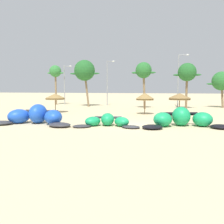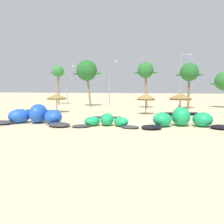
% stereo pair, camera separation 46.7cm
% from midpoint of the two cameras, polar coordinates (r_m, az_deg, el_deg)
% --- Properties ---
extents(ground_plane, '(260.00, 260.00, 0.00)m').
position_cam_midpoint_polar(ground_plane, '(21.89, 4.80, -3.27)').
color(ground_plane, beige).
extents(kite_far_left, '(8.53, 3.96, 1.89)m').
position_cam_midpoint_polar(kite_far_left, '(23.94, -18.47, -1.03)').
color(kite_far_left, '#333338').
rests_on(kite_far_left, ground).
extents(kite_left, '(6.21, 3.24, 1.16)m').
position_cam_midpoint_polar(kite_left, '(21.41, -1.80, -2.26)').
color(kite_left, '#333338').
rests_on(kite_left, ground).
extents(kite_left_of_center, '(7.94, 4.66, 1.75)m').
position_cam_midpoint_polar(kite_left_of_center, '(22.04, 16.13, -1.66)').
color(kite_left_of_center, black).
rests_on(kite_left_of_center, ground).
extents(beach_umbrella_near_van, '(2.77, 2.77, 2.67)m').
position_cam_midpoint_polar(beach_umbrella_near_van, '(34.06, -13.98, 3.66)').
color(beach_umbrella_near_van, brown).
rests_on(beach_umbrella_near_van, ground).
extents(beach_umbrella_middle, '(2.39, 2.39, 2.81)m').
position_cam_midpoint_polar(beach_umbrella_middle, '(31.10, 7.54, 3.74)').
color(beach_umbrella_middle, brown).
rests_on(beach_umbrella_middle, ground).
extents(beach_umbrella_near_palms, '(2.54, 2.54, 2.87)m').
position_cam_midpoint_polar(beach_umbrella_near_palms, '(28.02, 15.59, 3.63)').
color(beach_umbrella_near_palms, brown).
rests_on(beach_umbrella_near_palms, ground).
extents(person_near_kites, '(0.36, 0.24, 1.62)m').
position_cam_midpoint_polar(person_near_kites, '(23.21, 15.79, -0.91)').
color(person_near_kites, '#383842').
rests_on(person_near_kites, ground).
extents(palm_leftmost, '(3.62, 2.41, 8.08)m').
position_cam_midpoint_polar(palm_leftmost, '(50.44, -13.81, 9.33)').
color(palm_leftmost, '#7F6647').
rests_on(palm_leftmost, ground).
extents(palm_left, '(5.74, 3.83, 8.58)m').
position_cam_midpoint_polar(palm_left, '(44.36, -6.96, 9.89)').
color(palm_left, '#7F6647').
rests_on(palm_left, ground).
extents(palm_left_of_gap, '(3.98, 2.66, 7.70)m').
position_cam_midpoint_polar(palm_left_of_gap, '(39.75, 7.31, 9.80)').
color(palm_left_of_gap, '#7F6647').
rests_on(palm_left_of_gap, ground).
extents(palm_center_left, '(4.44, 2.96, 7.49)m').
position_cam_midpoint_polar(palm_center_left, '(40.56, 17.40, 9.06)').
color(palm_center_left, brown).
rests_on(palm_center_left, ground).
extents(palm_center_right, '(4.91, 3.27, 6.29)m').
position_cam_midpoint_polar(palm_center_right, '(45.13, 24.73, 6.78)').
color(palm_center_right, '#7F6647').
rests_on(palm_center_right, ground).
extents(lamppost_west, '(1.71, 0.24, 8.05)m').
position_cam_midpoint_polar(lamppost_west, '(50.26, -11.55, 6.98)').
color(lamppost_west, gray).
rests_on(lamppost_west, ground).
extents(lamppost_west_center, '(1.61, 0.24, 8.77)m').
position_cam_midpoint_polar(lamppost_west_center, '(46.80, -1.32, 7.62)').
color(lamppost_west_center, gray).
rests_on(lamppost_west_center, ground).
extents(lamppost_east_center, '(1.87, 0.24, 9.54)m').
position_cam_midpoint_polar(lamppost_east_center, '(45.00, 15.63, 8.02)').
color(lamppost_east_center, gray).
rests_on(lamppost_east_center, ground).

